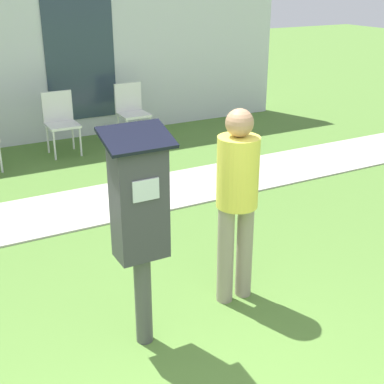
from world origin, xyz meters
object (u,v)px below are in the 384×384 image
(parking_meter, at_px, (140,213))
(person_standing, at_px, (237,193))
(outdoor_chair_right, at_px, (131,108))
(outdoor_chair_middle, at_px, (60,118))

(parking_meter, bearing_deg, person_standing, 10.95)
(parking_meter, relative_size, outdoor_chair_right, 1.77)
(parking_meter, bearing_deg, outdoor_chair_right, 68.51)
(parking_meter, distance_m, outdoor_chair_right, 5.09)
(outdoor_chair_right, bearing_deg, parking_meter, -109.32)
(parking_meter, distance_m, person_standing, 0.89)
(person_standing, bearing_deg, parking_meter, -134.66)
(outdoor_chair_middle, distance_m, outdoor_chair_right, 1.15)
(parking_meter, distance_m, outdoor_chair_middle, 4.69)
(parking_meter, xyz_separation_m, outdoor_chair_middle, (0.71, 4.61, -0.49))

